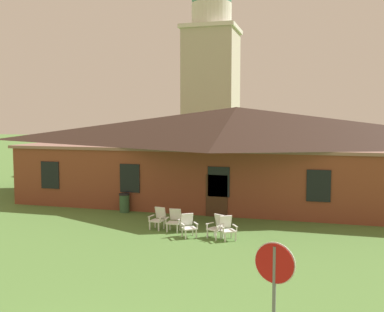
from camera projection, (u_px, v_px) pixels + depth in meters
The scene contains 9 objects.
brick_building at pixel (236, 152), 26.59m from camera, with size 24.76×10.40×5.55m.
dome_tower at pixel (211, 77), 42.46m from camera, with size 5.18×5.18×19.17m.
stop_sign at pixel (274, 282), 8.29m from camera, with size 0.78×0.26×2.64m.
lawn_chair_by_porch at pixel (158, 218), 19.61m from camera, with size 0.73×0.77×0.96m.
lawn_chair_near_door at pixel (174, 220), 19.26m from camera, with size 0.65×0.68×0.96m.
lawn_chair_left_end at pixel (188, 225), 18.31m from camera, with size 0.85×0.87×0.96m.
lawn_chair_middle at pixel (217, 226), 18.16m from camera, with size 0.83×0.86×0.96m.
lawn_chair_right_end at pixel (227, 227), 17.90m from camera, with size 0.84×0.87×0.96m.
trash_bin at pixel (124, 203), 23.03m from camera, with size 0.56×0.56×0.98m.
Camera 1 is at (4.52, -6.70, 4.97)m, focal length 41.34 mm.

